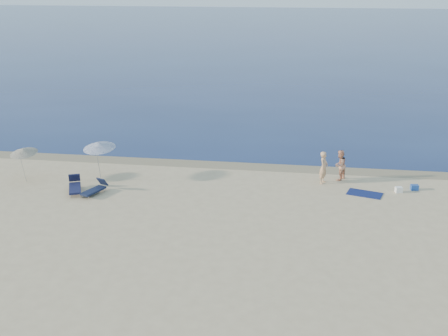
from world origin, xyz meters
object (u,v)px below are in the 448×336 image
Objects in this scene: person_right at (340,165)px; blue_cooler at (414,187)px; person_left at (324,167)px; umbrella_near at (99,145)px.

person_right reaches higher than blue_cooler.
umbrella_near is (-12.55, -1.32, 1.13)m from person_left.
person_right is 0.74× the size of umbrella_near.
umbrella_near is (-17.49, -0.95, 1.90)m from blue_cooler.
person_left is 1.05× the size of person_right.
blue_cooler is 17.62m from umbrella_near.
person_left reaches higher than blue_cooler.
blue_cooler is at bearing 16.04° from umbrella_near.
blue_cooler is at bearing 106.62° from person_right.
umbrella_near is (-13.47, -1.99, 1.17)m from person_right.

